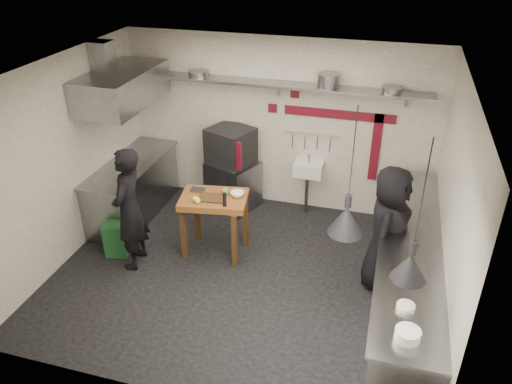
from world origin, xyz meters
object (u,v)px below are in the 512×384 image
(combi_oven, at_px, (231,146))
(chef_right, at_px, (388,229))
(oven_stand, at_px, (233,184))
(prep_table, at_px, (215,225))
(chef_left, at_px, (129,209))
(green_bin, at_px, (117,238))

(combi_oven, xyz_separation_m, chef_right, (2.58, -1.46, -0.23))
(oven_stand, bearing_deg, prep_table, -60.88)
(prep_table, bearing_deg, chef_right, -11.23)
(oven_stand, relative_size, chef_right, 0.47)
(combi_oven, relative_size, chef_left, 0.37)
(prep_table, xyz_separation_m, chef_left, (-1.00, -0.57, 0.42))
(oven_stand, xyz_separation_m, combi_oven, (-0.04, 0.03, 0.69))
(oven_stand, bearing_deg, chef_left, -91.39)
(oven_stand, distance_m, chef_right, 2.95)
(green_bin, relative_size, chef_right, 0.29)
(oven_stand, bearing_deg, chef_right, -7.28)
(oven_stand, xyz_separation_m, chef_right, (2.54, -1.43, 0.46))
(oven_stand, xyz_separation_m, chef_left, (-0.83, -1.92, 0.48))
(chef_right, bearing_deg, oven_stand, 71.28)
(prep_table, height_order, chef_right, chef_right)
(prep_table, distance_m, chef_left, 1.23)
(combi_oven, xyz_separation_m, prep_table, (0.20, -1.38, -0.63))
(prep_table, bearing_deg, oven_stand, 87.78)
(green_bin, height_order, chef_left, chef_left)
(chef_left, relative_size, chef_right, 1.03)
(green_bin, bearing_deg, chef_left, -22.14)
(combi_oven, distance_m, prep_table, 1.53)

